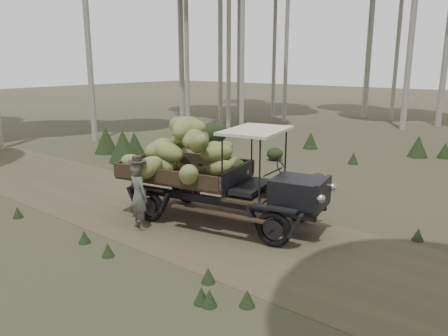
# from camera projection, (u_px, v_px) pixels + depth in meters

# --- Properties ---
(ground) EXTENTS (120.00, 120.00, 0.00)m
(ground) POSITION_uv_depth(u_px,v_px,m) (239.00, 236.00, 10.11)
(ground) COLOR #473D2B
(ground) RESTS_ON ground
(dirt_track) EXTENTS (70.00, 4.00, 0.01)m
(dirt_track) POSITION_uv_depth(u_px,v_px,m) (239.00, 235.00, 10.11)
(dirt_track) COLOR brown
(dirt_track) RESTS_ON ground
(banana_truck) EXTENTS (5.49, 3.11, 2.68)m
(banana_truck) POSITION_uv_depth(u_px,v_px,m) (202.00, 160.00, 10.86)
(banana_truck) COLOR black
(banana_truck) RESTS_ON ground
(farmer) EXTENTS (0.66, 0.51, 1.79)m
(farmer) POSITION_uv_depth(u_px,v_px,m) (139.00, 195.00, 10.35)
(farmer) COLOR #56544E
(farmer) RESTS_ON ground
(undergrowth) EXTENTS (23.02, 22.63, 1.36)m
(undergrowth) POSITION_uv_depth(u_px,v_px,m) (73.00, 229.00, 9.06)
(undergrowth) COLOR #233319
(undergrowth) RESTS_ON ground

